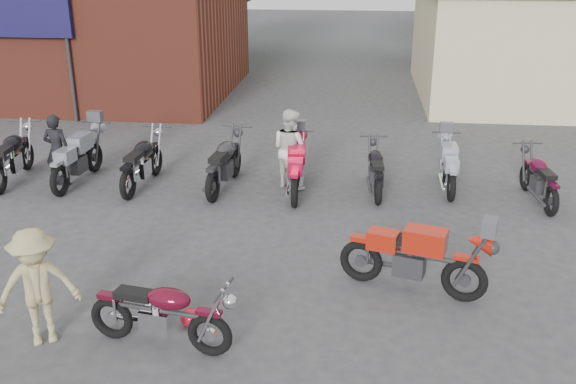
# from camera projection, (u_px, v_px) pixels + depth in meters

# --- Properties ---
(ground) EXTENTS (90.00, 90.00, 0.00)m
(ground) POSITION_uv_depth(u_px,v_px,m) (243.00, 319.00, 8.81)
(ground) COLOR #363639
(brick_building) EXTENTS (12.00, 8.00, 4.00)m
(brick_building) POSITION_uv_depth(u_px,v_px,m) (56.00, 33.00, 22.02)
(brick_building) COLOR maroon
(brick_building) RESTS_ON ground
(stucco_building) EXTENTS (10.00, 8.00, 3.50)m
(stucco_building) POSITION_uv_depth(u_px,v_px,m) (575.00, 44.00, 21.20)
(stucco_building) COLOR #C1B989
(stucco_building) RESTS_ON ground
(vintage_motorcycle) EXTENTS (1.96, 0.93, 1.09)m
(vintage_motorcycle) POSITION_uv_depth(u_px,v_px,m) (161.00, 310.00, 8.02)
(vintage_motorcycle) COLOR #4C091A
(vintage_motorcycle) RESTS_ON ground
(sportbike) EXTENTS (2.23, 1.28, 1.23)m
(sportbike) POSITION_uv_depth(u_px,v_px,m) (415.00, 254.00, 9.32)
(sportbike) COLOR red
(sportbike) RESTS_ON ground
(helmet) EXTENTS (0.31, 0.31, 0.26)m
(helmet) POSITION_uv_depth(u_px,v_px,m) (191.00, 318.00, 8.62)
(helmet) COLOR #B51322
(helmet) RESTS_ON ground
(person_dark) EXTENTS (0.58, 0.39, 1.55)m
(person_dark) POSITION_uv_depth(u_px,v_px,m) (57.00, 150.00, 13.50)
(person_dark) COLOR black
(person_dark) RESTS_ON ground
(person_light) EXTENTS (1.04, 1.02, 1.68)m
(person_light) POSITION_uv_depth(u_px,v_px,m) (290.00, 149.00, 13.36)
(person_light) COLOR silver
(person_light) RESTS_ON ground
(person_tan) EXTENTS (1.18, 1.02, 1.59)m
(person_tan) POSITION_uv_depth(u_px,v_px,m) (37.00, 287.00, 8.05)
(person_tan) COLOR tan
(person_tan) RESTS_ON ground
(row_bike_0) EXTENTS (0.97, 2.21, 1.24)m
(row_bike_0) POSITION_uv_depth(u_px,v_px,m) (12.00, 154.00, 13.79)
(row_bike_0) COLOR black
(row_bike_0) RESTS_ON ground
(row_bike_1) EXTENTS (0.83, 2.18, 1.24)m
(row_bike_1) POSITION_uv_depth(u_px,v_px,m) (77.00, 155.00, 13.68)
(row_bike_1) COLOR gray
(row_bike_1) RESTS_ON ground
(row_bike_2) EXTENTS (0.81, 2.12, 1.21)m
(row_bike_2) POSITION_uv_depth(u_px,v_px,m) (142.00, 159.00, 13.48)
(row_bike_2) COLOR black
(row_bike_2) RESTS_ON ground
(row_bike_3) EXTENTS (0.91, 2.19, 1.24)m
(row_bike_3) POSITION_uv_depth(u_px,v_px,m) (224.00, 160.00, 13.36)
(row_bike_3) COLOR #27272A
(row_bike_3) RESTS_ON ground
(row_bike_4) EXTENTS (0.79, 2.10, 1.20)m
(row_bike_4) POSITION_uv_depth(u_px,v_px,m) (297.00, 165.00, 13.11)
(row_bike_4) COLOR #B50F32
(row_bike_4) RESTS_ON ground
(row_bike_5) EXTENTS (0.74, 1.90, 1.08)m
(row_bike_5) POSITION_uv_depth(u_px,v_px,m) (376.00, 167.00, 13.19)
(row_bike_5) COLOR black
(row_bike_5) RESTS_ON ground
(row_bike_6) EXTENTS (0.66, 1.93, 1.11)m
(row_bike_6) POSITION_uv_depth(u_px,v_px,m) (449.00, 164.00, 13.36)
(row_bike_6) COLOR #9499A2
(row_bike_6) RESTS_ON ground
(row_bike_7) EXTENTS (0.82, 1.94, 1.09)m
(row_bike_7) POSITION_uv_depth(u_px,v_px,m) (539.00, 176.00, 12.67)
(row_bike_7) COLOR #490923
(row_bike_7) RESTS_ON ground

